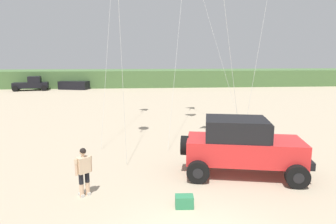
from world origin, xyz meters
TOP-DOWN VIEW (x-y plane):
  - dune_ridge at (0.65, 43.30)m, footprint 90.00×8.90m
  - jeep at (2.56, 4.47)m, footprint 5.01×3.25m
  - person_watching at (-3.27, 3.15)m, footprint 0.51×0.46m
  - cooler_box at (-0.07, 2.08)m, footprint 0.58×0.40m
  - distant_pickup at (-16.69, 37.18)m, footprint 4.86×3.11m
  - distant_sedan at (-11.07, 38.12)m, footprint 4.50×2.74m

SIDE VIEW (x-z plane):
  - cooler_box at x=-0.07m, z-range 0.00..0.38m
  - distant_sedan at x=-11.07m, z-range 0.00..1.20m
  - person_watching at x=-3.27m, z-range 0.10..1.77m
  - distant_pickup at x=-16.69m, z-range -0.05..1.93m
  - jeep at x=2.56m, z-range 0.07..2.33m
  - dune_ridge at x=0.65m, z-range 0.00..2.59m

